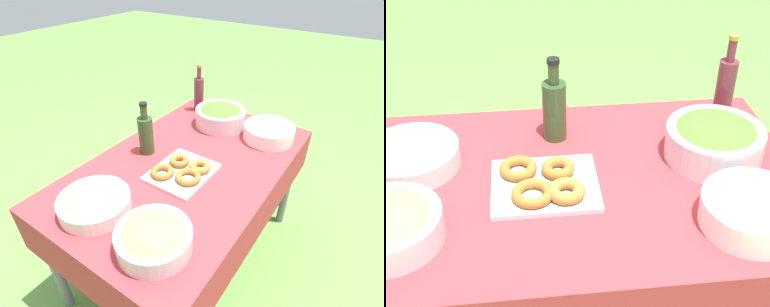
# 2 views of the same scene
# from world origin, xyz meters

# --- Properties ---
(picnic_table) EXTENTS (1.36, 0.85, 0.73)m
(picnic_table) POSITION_xyz_m (0.00, 0.00, 0.63)
(picnic_table) COLOR #B73338
(picnic_table) RESTS_ON ground_plane
(salad_bowl) EXTENTS (0.30, 0.30, 0.12)m
(salad_bowl) POSITION_xyz_m (0.44, 0.07, 0.79)
(salad_bowl) COLOR silver
(salad_bowl) RESTS_ON picnic_table
(pasta_bowl) EXTENTS (0.29, 0.29, 0.08)m
(pasta_bowl) POSITION_xyz_m (-0.48, 0.13, 0.77)
(pasta_bowl) COLOR silver
(pasta_bowl) RESTS_ON picnic_table
(donut_platter) EXTENTS (0.31, 0.27, 0.05)m
(donut_platter) POSITION_xyz_m (-0.09, -0.03, 0.75)
(donut_platter) COLOR silver
(donut_platter) RESTS_ON picnic_table
(plate_stack) EXTENTS (0.28, 0.28, 0.08)m
(plate_stack) POSITION_xyz_m (0.45, -0.24, 0.77)
(plate_stack) COLOR white
(plate_stack) RESTS_ON picnic_table
(olive_oil_bottle) EXTENTS (0.08, 0.08, 0.28)m
(olive_oil_bottle) POSITION_xyz_m (-0.03, 0.24, 0.84)
(olive_oil_bottle) COLOR #2D4723
(olive_oil_bottle) RESTS_ON picnic_table
(wine_bottle) EXTENTS (0.06, 0.06, 0.31)m
(wine_bottle) POSITION_xyz_m (0.55, 0.29, 0.85)
(wine_bottle) COLOR maroon
(wine_bottle) RESTS_ON picnic_table
(fruit_bowl) EXTENTS (0.28, 0.28, 0.10)m
(fruit_bowl) POSITION_xyz_m (-0.49, -0.20, 0.78)
(fruit_bowl) COLOR silver
(fruit_bowl) RESTS_ON picnic_table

